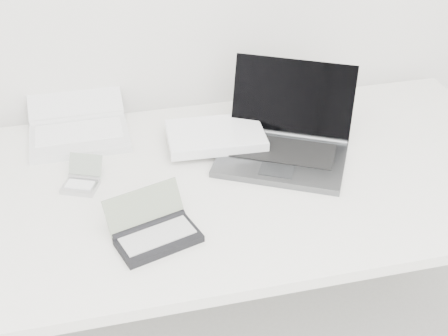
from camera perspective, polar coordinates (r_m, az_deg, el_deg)
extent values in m
cube|color=white|center=(1.62, 0.70, -1.26)|extent=(1.60, 0.80, 0.03)
cylinder|color=silver|center=(2.35, 16.50, -1.08)|extent=(0.04, 0.04, 0.70)
cube|color=#505255|center=(1.67, 5.23, 0.74)|extent=(0.40, 0.36, 0.02)
cube|color=black|center=(1.69, 5.44, 1.62)|extent=(0.30, 0.24, 0.00)
cube|color=black|center=(1.74, 6.30, 6.42)|extent=(0.33, 0.22, 0.20)
cylinder|color=#505255|center=(1.76, 5.90, 2.99)|extent=(0.30, 0.17, 0.02)
cube|color=#323437|center=(1.61, 4.84, -0.22)|extent=(0.10, 0.09, 0.00)
cube|color=silver|center=(1.73, -0.79, 2.98)|extent=(0.27, 0.19, 0.03)
cube|color=white|center=(1.72, -0.79, 3.39)|extent=(0.27, 0.19, 0.00)
cube|color=silver|center=(1.80, -13.05, 2.67)|extent=(0.28, 0.19, 0.02)
cube|color=white|center=(1.81, -13.13, 3.27)|extent=(0.24, 0.11, 0.00)
cube|color=silver|center=(1.93, -13.53, 6.54)|extent=(0.28, 0.16, 0.09)
cylinder|color=silver|center=(1.88, -13.25, 4.37)|extent=(0.27, 0.02, 0.02)
cube|color=silver|center=(1.61, -13.01, -1.69)|extent=(0.10, 0.09, 0.01)
cube|color=silver|center=(1.61, -13.05, -1.47)|extent=(0.08, 0.06, 0.00)
cube|color=#97A597|center=(1.63, -12.55, 0.25)|extent=(0.09, 0.06, 0.06)
cylinder|color=silver|center=(1.63, -12.64, -0.85)|extent=(0.08, 0.05, 0.01)
cube|color=black|center=(1.41, -5.99, -6.59)|extent=(0.20, 0.15, 0.02)
cube|color=#A0A0A0|center=(1.41, -6.10, -6.17)|extent=(0.18, 0.11, 0.00)
cube|color=gray|center=(1.44, -7.34, -3.55)|extent=(0.19, 0.10, 0.08)
cylinder|color=black|center=(1.44, -6.84, -5.23)|extent=(0.18, 0.07, 0.02)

